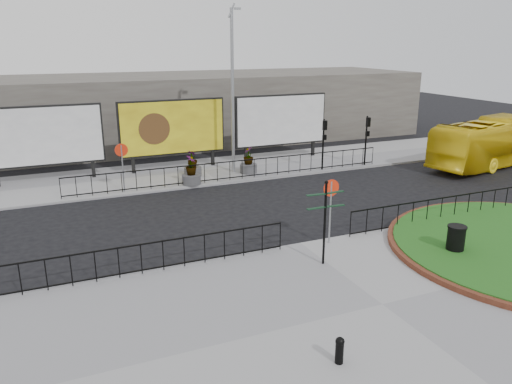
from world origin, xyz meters
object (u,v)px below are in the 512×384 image
lamp_post (233,90)px  bus (495,142)px  bollard (340,349)px  litter_bin (456,240)px  planter_b (193,167)px  fingerpost_sign (325,214)px  planter_c (248,163)px  planter_a (191,174)px  billboard_mid (173,128)px

lamp_post → bus: bearing=-15.7°
bollard → litter_bin: size_ratio=0.62×
litter_bin → planter_b: planter_b is taller
fingerpost_sign → bus: 19.29m
litter_bin → planter_b: (-5.45, 14.15, -0.03)m
planter_c → bus: bearing=-14.3°
bollard → litter_bin: 8.04m
bollard → planter_a: (1.14, 16.24, 0.20)m
lamp_post → planter_a: (-3.01, -1.60, -4.13)m
bus → bollard: bearing=111.9°
bus → planter_c: size_ratio=6.98×
litter_bin → bus: 15.99m
fingerpost_sign → planter_a: (-1.34, 11.32, -1.21)m
lamp_post → litter_bin: lamp_post is taller
litter_bin → bus: bearing=37.7°
billboard_mid → planter_a: bearing=-90.0°
fingerpost_sign → planter_c: fingerpost_sign is taller
fingerpost_sign → planter_a: 11.47m
litter_bin → bus: size_ratio=0.10×
lamp_post → planter_b: 4.85m
fingerpost_sign → bus: bearing=31.7°
planter_a → planter_b: size_ratio=1.05×
bollard → planter_c: planter_c is taller
litter_bin → planter_b: bearing=111.1°
billboard_mid → litter_bin: size_ratio=5.64×
lamp_post → planter_b: (-2.46, 0.00, -4.18)m
bus → planter_a: bus is taller
billboard_mid → planter_b: bearing=-74.4°
billboard_mid → fingerpost_sign: size_ratio=2.10×
billboard_mid → bus: bearing=-18.8°
fingerpost_sign → planter_b: bearing=98.9°
planter_a → lamp_post: bearing=28.0°
billboard_mid → planter_c: bearing=-34.5°
bollard → planter_b: (1.69, 17.84, 0.15)m
planter_a → litter_bin: bearing=-64.4°
fingerpost_sign → bollard: bearing=-111.4°
fingerpost_sign → planter_b: size_ratio=2.00×
billboard_mid → planter_a: 4.05m
billboard_mid → litter_bin: billboard_mid is taller
planter_b → fingerpost_sign: bearing=-86.5°
bollard → fingerpost_sign: bearing=63.2°
planter_b → billboard_mid: bearing=105.6°
lamp_post → planter_a: 5.36m
planter_c → billboard_mid: bearing=145.5°
bus → planter_c: (-14.93, 3.81, -0.80)m
billboard_mid → bollard: (-1.14, -19.81, -2.10)m
fingerpost_sign → planter_c: bearing=84.6°
bollard → planter_b: planter_b is taller
bollard → planter_b: size_ratio=0.46×
planter_a → planter_c: bearing=15.5°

